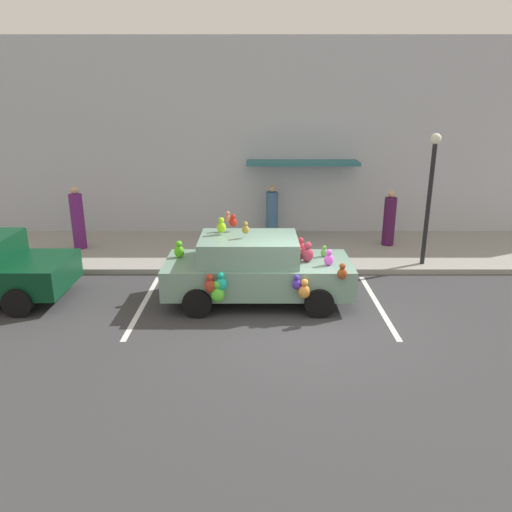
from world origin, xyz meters
TOP-DOWN VIEW (x-y plane):
  - ground_plane at (0.00, 0.00)m, footprint 60.00×60.00m
  - sidewalk at (0.00, 5.00)m, footprint 24.00×4.00m
  - storefront_building at (0.01, 7.14)m, footprint 24.00×1.25m
  - parking_stripe_front at (1.81, 1.00)m, footprint 0.12×3.60m
  - parking_stripe_rear at (-3.57, 1.00)m, footprint 0.12×3.60m
  - plush_covered_car at (-0.99, 1.23)m, footprint 4.22×2.11m
  - teddy_bear_on_sidewalk at (-0.92, 3.94)m, footprint 0.30×0.25m
  - street_lamp_post at (3.63, 3.50)m, footprint 0.28×0.28m
  - pedestrian_near_shopfront at (-0.45, 6.48)m, footprint 0.39×0.39m
  - pedestrian_walking_past at (3.14, 5.34)m, footprint 0.37×0.37m
  - pedestrian_by_lamp at (-6.36, 4.99)m, footprint 0.39×0.39m

SIDE VIEW (x-z plane):
  - ground_plane at x=0.00m, z-range 0.00..0.00m
  - parking_stripe_front at x=1.81m, z-range 0.00..0.01m
  - parking_stripe_rear at x=-3.57m, z-range 0.00..0.01m
  - sidewalk at x=0.00m, z-range 0.00..0.15m
  - teddy_bear_on_sidewalk at x=-0.92m, z-range 0.13..0.69m
  - plush_covered_car at x=-0.99m, z-range -0.21..1.81m
  - pedestrian_near_shopfront at x=-0.45m, z-range 0.08..1.75m
  - pedestrian_walking_past at x=3.14m, z-range 0.08..1.81m
  - pedestrian_by_lamp at x=-6.36m, z-range 0.08..1.97m
  - street_lamp_post at x=3.63m, z-range 0.57..4.09m
  - storefront_building at x=0.01m, z-range -0.01..6.39m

